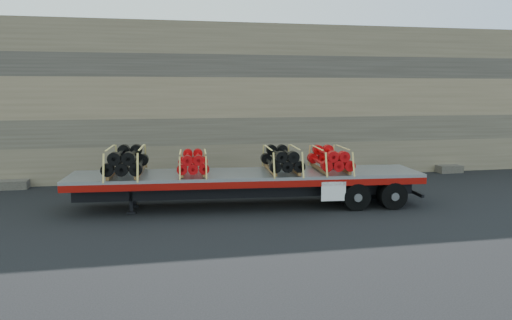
{
  "coord_description": "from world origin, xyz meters",
  "views": [
    {
      "loc": [
        -2.36,
        -17.13,
        4.04
      ],
      "look_at": [
        1.36,
        0.51,
        1.51
      ],
      "focal_mm": 35.0,
      "sensor_mm": 36.0,
      "label": 1
    }
  ],
  "objects_px": {
    "bundle_front": "(126,162)",
    "bundle_midrear": "(282,160)",
    "bundle_rear": "(330,160)",
    "bundle_midfront": "(193,163)",
    "trailer": "(247,189)"
  },
  "relations": [
    {
      "from": "bundle_rear",
      "to": "bundle_front",
      "type": "bearing_deg",
      "value": 180.0
    },
    {
      "from": "bundle_front",
      "to": "bundle_midrear",
      "type": "relative_size",
      "value": 1.08
    },
    {
      "from": "trailer",
      "to": "bundle_midrear",
      "type": "xyz_separation_m",
      "value": [
        1.22,
        -0.1,
        1.02
      ]
    },
    {
      "from": "bundle_front",
      "to": "bundle_rear",
      "type": "bearing_deg",
      "value": -0.0
    },
    {
      "from": "bundle_rear",
      "to": "trailer",
      "type": "bearing_deg",
      "value": 180.0
    },
    {
      "from": "bundle_front",
      "to": "bundle_midfront",
      "type": "xyz_separation_m",
      "value": [
        2.22,
        -0.18,
        -0.08
      ]
    },
    {
      "from": "trailer",
      "to": "bundle_front",
      "type": "xyz_separation_m",
      "value": [
        -4.06,
        0.33,
        1.05
      ]
    },
    {
      "from": "trailer",
      "to": "bundle_midfront",
      "type": "xyz_separation_m",
      "value": [
        -1.84,
        0.15,
        0.97
      ]
    },
    {
      "from": "trailer",
      "to": "bundle_rear",
      "type": "distance_m",
      "value": 3.12
    },
    {
      "from": "bundle_rear",
      "to": "bundle_midrear",
      "type": "bearing_deg",
      "value": 180.0
    },
    {
      "from": "bundle_midrear",
      "to": "bundle_rear",
      "type": "xyz_separation_m",
      "value": [
        1.73,
        -0.14,
        -0.01
      ]
    },
    {
      "from": "bundle_midrear",
      "to": "bundle_midfront",
      "type": "bearing_deg",
      "value": 180.0
    },
    {
      "from": "bundle_front",
      "to": "bundle_midfront",
      "type": "distance_m",
      "value": 2.22
    },
    {
      "from": "bundle_midfront",
      "to": "bundle_rear",
      "type": "bearing_deg",
      "value": -0.0
    },
    {
      "from": "trailer",
      "to": "bundle_front",
      "type": "bearing_deg",
      "value": 180.0
    }
  ]
}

